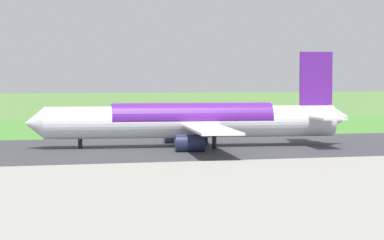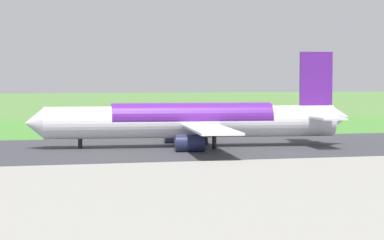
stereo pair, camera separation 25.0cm
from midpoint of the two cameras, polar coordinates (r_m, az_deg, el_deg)
The scene contains 6 objects.
ground_plane at distance 121.82m, azimuth -0.33°, elevation -2.12°, with size 800.00×800.00×0.00m, color #547F3D.
runway_asphalt at distance 121.82m, azimuth -0.33°, elevation -2.10°, with size 600.00×40.04×0.06m, color #38383D.
grass_verge_foreground at distance 162.16m, azimuth -3.72°, elevation -0.74°, with size 600.00×80.00×0.04m, color #478534.
airliner_main at distance 121.68m, azimuth 0.12°, elevation -0.07°, with size 54.15×44.36×15.88m.
no_stopping_sign at distance 165.87m, azimuth 3.83°, elevation -0.20°, with size 0.60×0.10×2.21m.
traffic_cone_orange at distance 165.50m, azimuth 2.64°, elevation -0.57°, with size 0.40×0.40×0.55m, color orange.
Camera 1 is at (28.21, 117.93, 11.70)m, focal length 69.21 mm.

